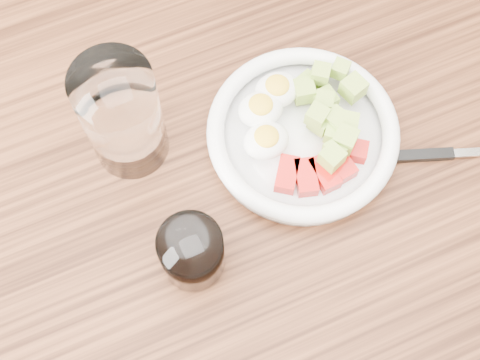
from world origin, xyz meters
name	(u,v)px	position (x,y,z in m)	size (l,w,h in m)	color
ground	(246,310)	(0.00, 0.00, 0.00)	(4.00, 4.00, 0.00)	brown
dining_table	(250,219)	(0.00, 0.00, 0.67)	(1.50, 0.90, 0.77)	brown
bowl	(302,131)	(0.09, 0.04, 0.79)	(0.24, 0.24, 0.06)	white
fork	(435,155)	(0.23, -0.05, 0.77)	(0.20, 0.09, 0.01)	black
water_glass	(122,116)	(-0.11, 0.12, 0.85)	(0.09, 0.09, 0.16)	white
coffee_glass	(192,253)	(-0.10, -0.05, 0.81)	(0.07, 0.07, 0.08)	white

